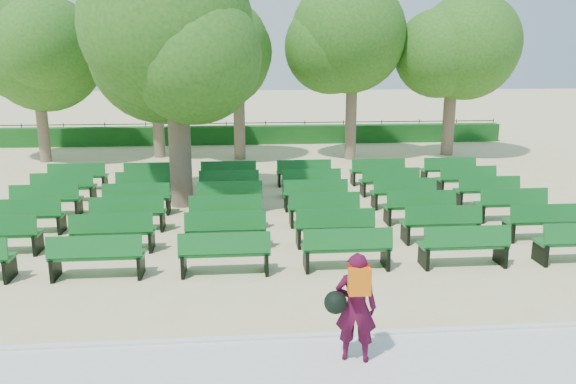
# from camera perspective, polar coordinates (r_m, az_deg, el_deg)

# --- Properties ---
(ground) EXTENTS (120.00, 120.00, 0.00)m
(ground) POSITION_cam_1_polar(r_m,az_deg,el_deg) (14.75, -3.46, -3.31)
(ground) COLOR #CABC86
(paving) EXTENTS (30.00, 2.20, 0.06)m
(paving) POSITION_cam_1_polar(r_m,az_deg,el_deg) (7.95, -1.90, -18.76)
(paving) COLOR silver
(paving) RESTS_ON ground
(curb) EXTENTS (30.00, 0.12, 0.10)m
(curb) POSITION_cam_1_polar(r_m,az_deg,el_deg) (8.93, -2.31, -14.71)
(curb) COLOR silver
(curb) RESTS_ON ground
(hedge) EXTENTS (26.00, 0.70, 0.90)m
(hedge) POSITION_cam_1_polar(r_m,az_deg,el_deg) (28.37, -4.26, 5.81)
(hedge) COLOR #144E17
(hedge) RESTS_ON ground
(fence) EXTENTS (26.00, 0.10, 1.02)m
(fence) POSITION_cam_1_polar(r_m,az_deg,el_deg) (28.83, -4.25, 5.03)
(fence) COLOR black
(fence) RESTS_ON ground
(tree_line) EXTENTS (21.80, 6.80, 7.04)m
(tree_line) POSITION_cam_1_polar(r_m,az_deg,el_deg) (24.49, -4.11, 3.50)
(tree_line) COLOR #2C611A
(tree_line) RESTS_ON ground
(bench_array) EXTENTS (1.83, 0.59, 1.15)m
(bench_array) POSITION_cam_1_polar(r_m,az_deg,el_deg) (15.26, -1.38, -2.33)
(bench_array) COLOR #0F591E
(bench_array) RESTS_ON ground
(tree_among) EXTENTS (4.77, 4.77, 6.93)m
(tree_among) POSITION_cam_1_polar(r_m,az_deg,el_deg) (16.34, -11.41, 14.96)
(tree_among) COLOR brown
(tree_among) RESTS_ON ground
(person) EXTENTS (0.79, 0.52, 1.61)m
(person) POSITION_cam_1_polar(r_m,az_deg,el_deg) (8.06, 6.76, -11.41)
(person) COLOR #3E0822
(person) RESTS_ON ground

